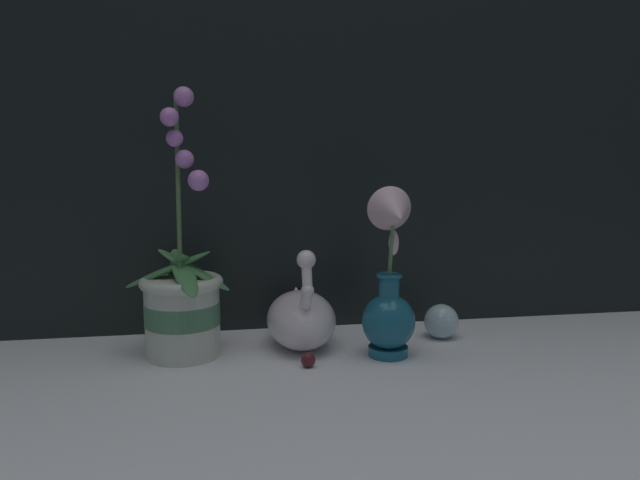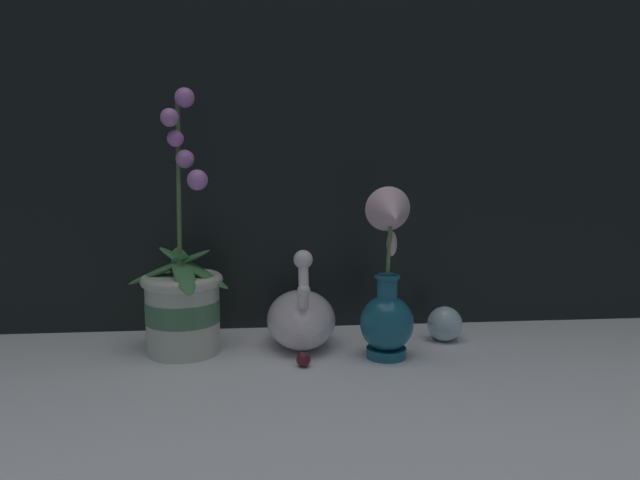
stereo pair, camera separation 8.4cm
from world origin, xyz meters
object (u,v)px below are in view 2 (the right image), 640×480
object	(u,v)px
orchid_potted_plant	(183,299)
swan_figurine	(301,316)
blue_vase	(388,291)
glass_sphere	(445,324)

from	to	relation	value
orchid_potted_plant	swan_figurine	distance (m)	0.22
blue_vase	glass_sphere	world-z (taller)	blue_vase
glass_sphere	orchid_potted_plant	bearing A→B (deg)	-177.24
orchid_potted_plant	glass_sphere	size ratio (longest dim) A/B	7.03
blue_vase	glass_sphere	bearing A→B (deg)	35.41
swan_figurine	blue_vase	bearing A→B (deg)	-29.85
orchid_potted_plant	swan_figurine	world-z (taller)	orchid_potted_plant
orchid_potted_plant	glass_sphere	world-z (taller)	orchid_potted_plant
blue_vase	orchid_potted_plant	bearing A→B (deg)	169.19
orchid_potted_plant	blue_vase	size ratio (longest dim) A/B	1.56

